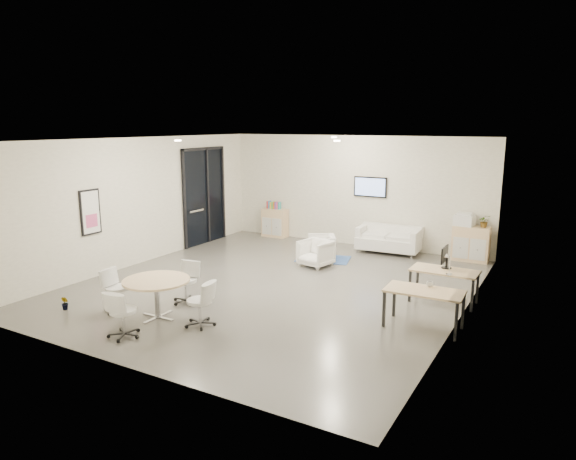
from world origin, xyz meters
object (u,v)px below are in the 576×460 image
(sideboard_right, at_px, (471,244))
(armchair_left, at_px, (321,246))
(loveseat, at_px, (389,240))
(desk_rear, at_px, (444,273))
(sideboard_left, at_px, (275,223))
(desk_front, at_px, (424,294))
(armchair_right, at_px, (316,252))
(round_table, at_px, (156,284))

(sideboard_right, relative_size, armchair_left, 1.30)
(loveseat, xyz_separation_m, desk_rear, (2.28, -3.41, 0.26))
(sideboard_left, xyz_separation_m, desk_front, (6.09, -5.12, 0.18))
(desk_rear, bearing_deg, armchair_right, 162.20)
(armchair_left, distance_m, armchair_right, 0.76)
(armchair_left, bearing_deg, desk_rear, 33.07)
(sideboard_right, height_order, armchair_left, sideboard_right)
(desk_front, xyz_separation_m, round_table, (-4.40, -1.94, 0.04))
(loveseat, distance_m, desk_rear, 4.11)
(loveseat, height_order, desk_rear, loveseat)
(sideboard_right, xyz_separation_m, loveseat, (-2.15, -0.18, -0.11))
(armchair_left, xyz_separation_m, desk_rear, (3.62, -1.87, 0.25))
(sideboard_right, bearing_deg, sideboard_left, 179.84)
(desk_rear, xyz_separation_m, desk_front, (-0.00, -1.52, 0.02))
(sideboard_left, distance_m, loveseat, 3.82)
(loveseat, bearing_deg, armchair_right, -120.18)
(round_table, bearing_deg, sideboard_right, 58.79)
(desk_rear, distance_m, round_table, 5.60)
(sideboard_left, relative_size, round_table, 0.73)
(sideboard_right, height_order, round_table, sideboard_right)
(loveseat, distance_m, armchair_right, 2.54)
(sideboard_left, distance_m, desk_rear, 7.08)
(sideboard_left, xyz_separation_m, armchair_right, (2.67, -2.47, -0.08))
(loveseat, relative_size, armchair_right, 2.38)
(sideboard_left, relative_size, desk_rear, 0.68)
(sideboard_right, distance_m, armchair_right, 4.11)
(loveseat, distance_m, armchair_left, 2.04)
(sideboard_left, height_order, loveseat, sideboard_left)
(armchair_right, relative_size, desk_front, 0.54)
(sideboard_left, height_order, sideboard_right, sideboard_right)
(sideboard_right, height_order, armchair_right, sideboard_right)
(loveseat, xyz_separation_m, desk_front, (2.28, -4.93, 0.28))
(sideboard_right, distance_m, desk_front, 5.11)
(sideboard_left, bearing_deg, desk_front, -40.08)
(sideboard_left, xyz_separation_m, loveseat, (3.81, -0.20, -0.10))
(armchair_left, distance_m, desk_rear, 4.08)
(desk_rear, bearing_deg, armchair_left, 153.28)
(loveseat, relative_size, armchair_left, 2.46)
(sideboard_left, bearing_deg, round_table, -76.52)
(sideboard_right, relative_size, loveseat, 0.53)
(loveseat, bearing_deg, sideboard_left, 173.69)
(armchair_right, bearing_deg, desk_front, -25.74)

